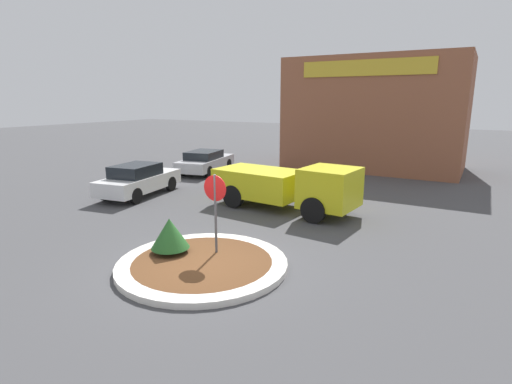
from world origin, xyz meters
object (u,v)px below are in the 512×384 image
(stop_sign, at_px, (215,201))
(parked_sedan_white, at_px, (139,180))
(parked_sedan_silver, at_px, (205,161))
(utility_truck, at_px, (286,185))

(stop_sign, bearing_deg, parked_sedan_white, 149.79)
(stop_sign, bearing_deg, parked_sedan_silver, 128.12)
(stop_sign, distance_m, parked_sedan_silver, 13.70)
(stop_sign, relative_size, parked_sedan_silver, 0.49)
(parked_sedan_white, bearing_deg, parked_sedan_silver, -0.85)
(parked_sedan_white, bearing_deg, stop_sign, -129.15)
(utility_truck, bearing_deg, parked_sedan_white, -165.19)
(utility_truck, height_order, parked_sedan_white, utility_truck)
(stop_sign, relative_size, utility_truck, 0.40)
(stop_sign, height_order, parked_sedan_silver, stop_sign)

